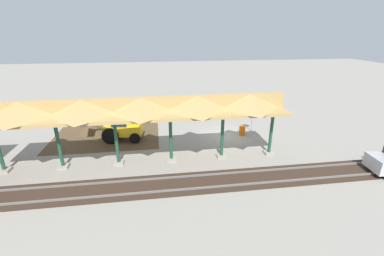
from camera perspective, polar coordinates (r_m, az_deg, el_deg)
ground_plane at (r=23.65m, az=7.58°, el=-1.79°), size 120.00×120.00×0.00m
dirt_work_zone at (r=24.78m, az=-18.38°, el=-1.64°), size 9.36×7.00×0.01m
platform_canopy at (r=17.71m, az=-11.14°, el=4.49°), size 20.21×3.20×4.90m
rail_tracks at (r=17.58m, az=13.87°, el=-10.68°), size 60.00×2.58×0.15m
stop_sign at (r=24.41m, az=13.30°, el=3.09°), size 0.72×0.30×2.52m
backhoe at (r=22.97m, az=-15.44°, el=0.31°), size 5.15×2.02×2.82m
dirt_mound at (r=26.25m, az=-21.57°, el=-0.80°), size 4.87×4.87×2.26m
traffic_barrel at (r=23.98m, az=11.07°, el=-0.53°), size 0.56×0.56×0.90m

